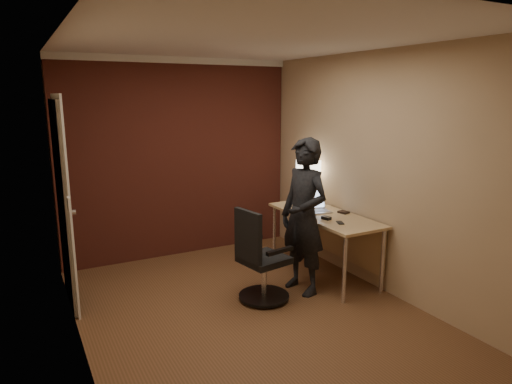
{
  "coord_description": "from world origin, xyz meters",
  "views": [
    {
      "loc": [
        -1.86,
        -3.57,
        2.05
      ],
      "look_at": [
        0.35,
        0.55,
        1.05
      ],
      "focal_mm": 32.0,
      "sensor_mm": 36.0,
      "label": 1
    }
  ],
  "objects_px": {
    "laptop": "(314,206)",
    "wallet": "(344,212)",
    "person": "(304,217)",
    "desk": "(329,224)",
    "phone": "(340,223)",
    "mouse": "(326,218)",
    "office_chair": "(259,262)",
    "desk_lamp": "(308,169)"
  },
  "relations": [
    {
      "from": "desk_lamp",
      "to": "office_chair",
      "type": "height_order",
      "value": "desk_lamp"
    },
    {
      "from": "phone",
      "to": "office_chair",
      "type": "relative_size",
      "value": 0.12
    },
    {
      "from": "desk",
      "to": "person",
      "type": "bearing_deg",
      "value": -154.4
    },
    {
      "from": "laptop",
      "to": "mouse",
      "type": "xyz_separation_m",
      "value": [
        -0.09,
        -0.37,
        -0.05
      ]
    },
    {
      "from": "office_chair",
      "to": "desk",
      "type": "bearing_deg",
      "value": 13.93
    },
    {
      "from": "person",
      "to": "desk",
      "type": "bearing_deg",
      "value": 105.67
    },
    {
      "from": "desk_lamp",
      "to": "phone",
      "type": "height_order",
      "value": "desk_lamp"
    },
    {
      "from": "mouse",
      "to": "desk",
      "type": "bearing_deg",
      "value": 30.38
    },
    {
      "from": "laptop",
      "to": "desk",
      "type": "bearing_deg",
      "value": -58.42
    },
    {
      "from": "desk",
      "to": "mouse",
      "type": "height_order",
      "value": "mouse"
    },
    {
      "from": "desk",
      "to": "phone",
      "type": "distance_m",
      "value": 0.44
    },
    {
      "from": "mouse",
      "to": "phone",
      "type": "height_order",
      "value": "mouse"
    },
    {
      "from": "mouse",
      "to": "person",
      "type": "xyz_separation_m",
      "value": [
        -0.33,
        -0.05,
        0.07
      ]
    },
    {
      "from": "mouse",
      "to": "wallet",
      "type": "height_order",
      "value": "mouse"
    },
    {
      "from": "office_chair",
      "to": "person",
      "type": "height_order",
      "value": "person"
    },
    {
      "from": "wallet",
      "to": "laptop",
      "type": "bearing_deg",
      "value": 135.03
    },
    {
      "from": "wallet",
      "to": "office_chair",
      "type": "xyz_separation_m",
      "value": [
        -1.19,
        -0.19,
        -0.32
      ]
    },
    {
      "from": "phone",
      "to": "person",
      "type": "distance_m",
      "value": 0.4
    },
    {
      "from": "mouse",
      "to": "phone",
      "type": "bearing_deg",
      "value": -93.05
    },
    {
      "from": "office_chair",
      "to": "person",
      "type": "bearing_deg",
      "value": 1.13
    },
    {
      "from": "desk",
      "to": "desk_lamp",
      "type": "height_order",
      "value": "desk_lamp"
    },
    {
      "from": "desk_lamp",
      "to": "wallet",
      "type": "relative_size",
      "value": 4.86
    },
    {
      "from": "desk",
      "to": "phone",
      "type": "xyz_separation_m",
      "value": [
        -0.16,
        -0.39,
        0.13
      ]
    },
    {
      "from": "mouse",
      "to": "wallet",
      "type": "bearing_deg",
      "value": 5.24
    },
    {
      "from": "mouse",
      "to": "wallet",
      "type": "relative_size",
      "value": 0.91
    },
    {
      "from": "desk_lamp",
      "to": "laptop",
      "type": "relative_size",
      "value": 1.42
    },
    {
      "from": "desk",
      "to": "laptop",
      "type": "relative_size",
      "value": 3.98
    },
    {
      "from": "wallet",
      "to": "desk_lamp",
      "type": "bearing_deg",
      "value": 95.76
    },
    {
      "from": "desk_lamp",
      "to": "desk",
      "type": "bearing_deg",
      "value": -97.9
    },
    {
      "from": "mouse",
      "to": "desk_lamp",
      "type": "bearing_deg",
      "value": 55.0
    },
    {
      "from": "laptop",
      "to": "person",
      "type": "bearing_deg",
      "value": -134.91
    },
    {
      "from": "laptop",
      "to": "desk_lamp",
      "type": "bearing_deg",
      "value": 64.78
    },
    {
      "from": "mouse",
      "to": "person",
      "type": "height_order",
      "value": "person"
    },
    {
      "from": "mouse",
      "to": "office_chair",
      "type": "xyz_separation_m",
      "value": [
        -0.86,
        -0.06,
        -0.33
      ]
    },
    {
      "from": "laptop",
      "to": "phone",
      "type": "relative_size",
      "value": 3.28
    },
    {
      "from": "desk_lamp",
      "to": "office_chair",
      "type": "xyz_separation_m",
      "value": [
        -1.13,
        -0.82,
        -0.73
      ]
    },
    {
      "from": "mouse",
      "to": "wallet",
      "type": "xyz_separation_m",
      "value": [
        0.34,
        0.12,
        -0.01
      ]
    },
    {
      "from": "laptop",
      "to": "wallet",
      "type": "relative_size",
      "value": 3.43
    },
    {
      "from": "wallet",
      "to": "person",
      "type": "xyz_separation_m",
      "value": [
        -0.66,
        -0.18,
        0.07
      ]
    },
    {
      "from": "desk",
      "to": "mouse",
      "type": "distance_m",
      "value": 0.31
    },
    {
      "from": "desk",
      "to": "desk_lamp",
      "type": "bearing_deg",
      "value": 82.1
    },
    {
      "from": "wallet",
      "to": "office_chair",
      "type": "relative_size",
      "value": 0.12
    }
  ]
}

